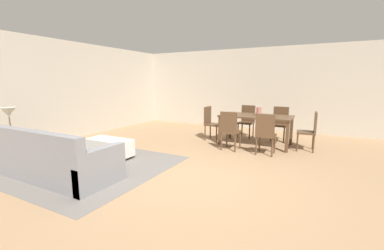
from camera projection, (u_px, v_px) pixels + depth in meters
The scene contains 16 objects.
ground_plane at pixel (194, 178), 4.24m from camera, with size 10.80×10.80×0.00m, color #9E7A56.
wall_back at pixel (263, 89), 8.37m from camera, with size 9.00×0.12×2.70m, color #BCB2A0.
wall_left at pixel (49, 91), 6.51m from camera, with size 0.12×11.00×2.70m, color #BCB2A0.
area_rug at pixel (87, 165), 4.84m from camera, with size 3.00×2.80×0.01m, color slate.
couch at pixel (54, 160), 4.23m from camera, with size 2.23×0.91×0.86m.
ottoman_table at pixel (110, 147), 5.32m from camera, with size 0.99×0.47×0.41m.
side_table at pixel (12, 140), 4.93m from camera, with size 0.40×0.40×0.59m.
table_lamp at pixel (9, 113), 4.84m from camera, with size 0.26×0.26×0.53m.
dining_table at pixel (256, 119), 6.35m from camera, with size 1.75×0.91×0.76m.
dining_chair_near_left at pixel (230, 129), 5.85m from camera, with size 0.41×0.41×0.92m.
dining_chair_near_right at pixel (265, 132), 5.45m from camera, with size 0.41×0.41×0.92m.
dining_chair_far_left at pixel (247, 119), 7.28m from camera, with size 0.42×0.42×0.92m.
dining_chair_far_right at pixel (280, 122), 6.87m from camera, with size 0.41×0.41×0.92m.
dining_chair_head_east at pixel (310, 129), 5.81m from camera, with size 0.43×0.43×0.92m.
dining_chair_head_west at pixel (211, 121), 6.96m from camera, with size 0.41×0.41×0.92m.
vase_centerpiece at pixel (259, 111), 6.26m from camera, with size 0.12×0.12×0.21m, color #B26659.
Camera 1 is at (1.85, -3.58, 1.61)m, focal length 23.49 mm.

